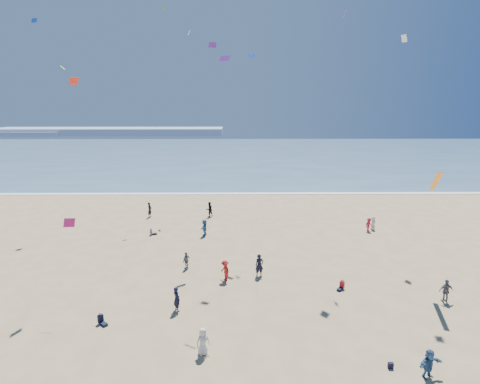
{
  "coord_description": "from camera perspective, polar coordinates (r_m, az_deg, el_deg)",
  "views": [
    {
      "loc": [
        1.78,
        -14.27,
        14.14
      ],
      "look_at": [
        2.0,
        8.0,
        8.94
      ],
      "focal_mm": 28.0,
      "sensor_mm": 36.0,
      "label": 1
    }
  ],
  "objects": [
    {
      "name": "navy_bag",
      "position": [
        24.13,
        21.97,
        -23.31
      ],
      "size": [
        0.28,
        0.18,
        0.34
      ],
      "primitive_type": "cube",
      "color": "black",
      "rests_on": "ground"
    },
    {
      "name": "seated_group",
      "position": [
        27.35,
        -2.86,
        -16.99
      ],
      "size": [
        18.79,
        26.53,
        0.84
      ],
      "color": "white",
      "rests_on": "ground"
    },
    {
      "name": "headland_far",
      "position": [
        194.75,
        -19.28,
        8.72
      ],
      "size": [
        110.0,
        20.0,
        3.2
      ],
      "primitive_type": "cube",
      "color": "#7A8EA8",
      "rests_on": "ground"
    },
    {
      "name": "ocean",
      "position": [
        110.19,
        -1.49,
        5.78
      ],
      "size": [
        220.0,
        100.0,
        0.06
      ],
      "primitive_type": "cube",
      "color": "#476B84",
      "rests_on": "ground"
    },
    {
      "name": "surf_line",
      "position": [
        60.95,
        -2.22,
        -0.25
      ],
      "size": [
        220.0,
        1.2,
        0.08
      ],
      "primitive_type": "cube",
      "color": "white",
      "rests_on": "ground"
    },
    {
      "name": "headland_near",
      "position": [
        206.57,
        -30.38,
        7.72
      ],
      "size": [
        40.0,
        14.0,
        2.0
      ],
      "primitive_type": "cube",
      "color": "#7A8EA8",
      "rests_on": "ground"
    },
    {
      "name": "kites_aloft",
      "position": [
        27.84,
        14.98,
        14.65
      ],
      "size": [
        41.7,
        42.67,
        27.4
      ],
      "color": "#F83C0F",
      "rests_on": "ground"
    },
    {
      "name": "standing_flyers",
      "position": [
        32.77,
        0.04,
        -10.75
      ],
      "size": [
        33.87,
        37.3,
        1.95
      ],
      "color": "white",
      "rests_on": "ground"
    }
  ]
}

